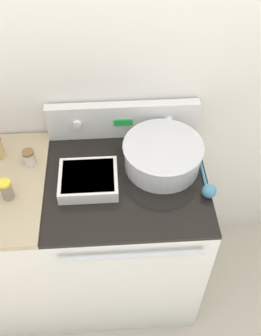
# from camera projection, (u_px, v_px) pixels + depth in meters

# --- Properties ---
(ground_plane) EXTENTS (12.00, 12.00, 0.00)m
(ground_plane) POSITION_uv_depth(u_px,v_px,m) (131.00, 329.00, 2.28)
(ground_plane) COLOR beige
(kitchen_wall) EXTENTS (8.00, 0.05, 2.50)m
(kitchen_wall) POSITION_uv_depth(u_px,v_px,m) (122.00, 78.00, 1.82)
(kitchen_wall) COLOR silver
(kitchen_wall) RESTS_ON ground_plane
(stove_range) EXTENTS (0.74, 0.69, 0.95)m
(stove_range) POSITION_uv_depth(u_px,v_px,m) (127.00, 236.00, 2.15)
(stove_range) COLOR silver
(stove_range) RESTS_ON ground_plane
(control_panel) EXTENTS (0.74, 0.07, 0.19)m
(control_panel) POSITION_uv_depth(u_px,v_px,m) (123.00, 120.00, 1.93)
(control_panel) COLOR silver
(control_panel) RESTS_ON stove_range
(side_counter) EXTENTS (0.54, 0.66, 0.97)m
(side_counter) POSITION_uv_depth(u_px,v_px,m) (9.00, 242.00, 2.12)
(side_counter) COLOR silver
(side_counter) RESTS_ON ground_plane
(mixing_bowl) EXTENTS (0.37, 0.37, 0.13)m
(mixing_bowl) POSITION_uv_depth(u_px,v_px,m) (163.00, 154.00, 1.80)
(mixing_bowl) COLOR silver
(mixing_bowl) RESTS_ON stove_range
(casserole_dish) EXTENTS (0.26, 0.22, 0.06)m
(casserole_dish) POSITION_uv_depth(u_px,v_px,m) (88.00, 179.00, 1.75)
(casserole_dish) COLOR silver
(casserole_dish) RESTS_ON stove_range
(ladle) EXTENTS (0.06, 0.29, 0.06)m
(ladle) POSITION_uv_depth(u_px,v_px,m) (208.00, 188.00, 1.73)
(ladle) COLOR teal
(ladle) RESTS_ON stove_range
(spice_jar_brown_cap) EXTENTS (0.05, 0.05, 0.08)m
(spice_jar_brown_cap) POSITION_uv_depth(u_px,v_px,m) (29.00, 158.00, 1.82)
(spice_jar_brown_cap) COLOR beige
(spice_jar_brown_cap) RESTS_ON side_counter
(spice_jar_yellow_cap) EXTENTS (0.05, 0.05, 0.10)m
(spice_jar_yellow_cap) POSITION_uv_depth(u_px,v_px,m) (6.00, 190.00, 1.68)
(spice_jar_yellow_cap) COLOR gray
(spice_jar_yellow_cap) RESTS_ON side_counter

